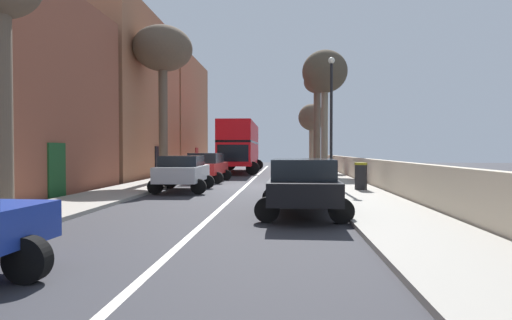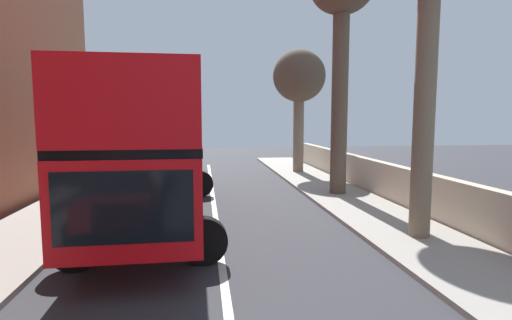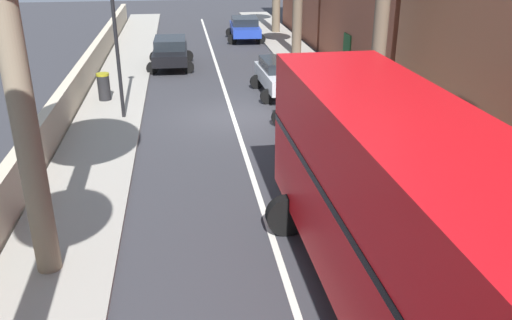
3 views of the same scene
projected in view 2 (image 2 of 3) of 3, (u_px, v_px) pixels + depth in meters
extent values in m
cube|color=maroon|center=(51.00, 168.00, 15.99)|extent=(0.08, 1.10, 2.10)
cube|color=red|center=(157.00, 170.00, 11.55)|extent=(2.66, 10.73, 1.70)
cube|color=black|center=(156.00, 138.00, 11.46)|extent=(2.68, 10.62, 0.16)
cube|color=red|center=(155.00, 109.00, 11.37)|extent=(2.66, 10.73, 1.50)
cube|color=black|center=(124.00, 208.00, 6.31)|extent=(2.20, 0.09, 1.19)
cylinder|color=black|center=(204.00, 241.00, 8.28)|extent=(1.00, 0.31, 1.00)
cylinder|color=black|center=(75.00, 247.00, 7.90)|extent=(1.00, 0.31, 1.00)
cylinder|color=black|center=(200.00, 184.00, 15.43)|extent=(1.00, 0.31, 1.00)
cylinder|color=black|center=(133.00, 185.00, 15.05)|extent=(1.00, 0.31, 1.00)
cylinder|color=#7A6B56|center=(425.00, 96.00, 9.54)|extent=(0.51, 0.51, 6.95)
cylinder|color=brown|center=(340.00, 99.00, 15.19)|extent=(0.63, 0.63, 7.34)
cylinder|color=#7A6B56|center=(299.00, 129.00, 21.61)|extent=(0.57, 0.57, 4.64)
ellipsoid|color=brown|center=(299.00, 76.00, 21.30)|extent=(2.83, 2.83, 2.79)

